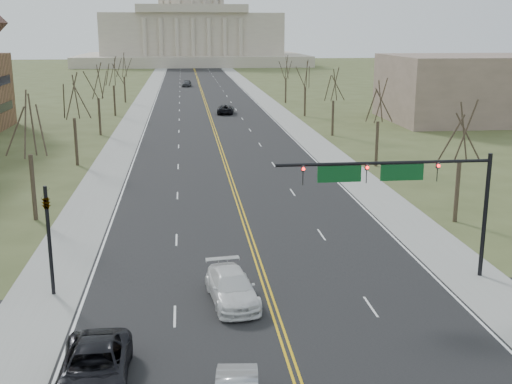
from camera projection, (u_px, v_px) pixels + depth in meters
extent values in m
cube|color=black|center=(205.00, 100.00, 128.67)|extent=(20.00, 380.00, 0.01)
cube|color=black|center=(287.00, 350.00, 28.51)|extent=(120.00, 14.00, 0.01)
cube|color=gray|center=(144.00, 101.00, 127.36)|extent=(4.00, 380.00, 0.03)
cube|color=gray|center=(264.00, 100.00, 129.98)|extent=(4.00, 380.00, 0.03)
cube|color=gold|center=(205.00, 100.00, 128.67)|extent=(0.42, 380.00, 0.01)
cube|color=silver|center=(155.00, 101.00, 127.60)|extent=(0.15, 380.00, 0.01)
cube|color=silver|center=(253.00, 100.00, 129.74)|extent=(0.15, 380.00, 0.01)
cube|color=beige|center=(193.00, 59.00, 263.01)|extent=(90.00, 60.00, 4.00)
cube|color=beige|center=(192.00, 34.00, 260.55)|extent=(70.00, 40.00, 16.00)
cube|color=beige|center=(192.00, 8.00, 238.47)|extent=(42.00, 3.00, 3.00)
cylinder|color=black|center=(485.00, 216.00, 36.21)|extent=(0.24, 0.24, 7.20)
cylinder|color=black|center=(385.00, 163.00, 34.77)|extent=(12.00, 0.18, 0.18)
imported|color=black|center=(437.00, 171.00, 35.23)|extent=(0.35, 0.40, 1.10)
sphere|color=#FF0C0C|center=(439.00, 166.00, 35.00)|extent=(0.18, 0.18, 0.18)
imported|color=black|center=(366.00, 173.00, 34.80)|extent=(0.35, 0.40, 1.10)
sphere|color=#FF0C0C|center=(367.00, 168.00, 34.57)|extent=(0.18, 0.18, 0.18)
imported|color=black|center=(303.00, 175.00, 34.42)|extent=(0.35, 0.40, 1.10)
sphere|color=#FF0C0C|center=(304.00, 169.00, 34.19)|extent=(0.18, 0.18, 0.18)
cube|color=#0C4C1E|center=(402.00, 172.00, 35.02)|extent=(2.40, 0.12, 0.90)
cube|color=#0C4C1E|center=(339.00, 174.00, 34.63)|extent=(2.40, 0.12, 0.90)
cylinder|color=black|center=(49.00, 241.00, 33.74)|extent=(0.20, 0.20, 6.00)
imported|color=black|center=(46.00, 201.00, 33.20)|extent=(0.32, 0.36, 0.99)
cylinder|color=#332A1E|center=(457.00, 191.00, 46.96)|extent=(0.32, 0.32, 4.68)
cylinder|color=#332A1E|center=(33.00, 188.00, 47.40)|extent=(0.32, 0.32, 4.95)
cylinder|color=#332A1E|center=(377.00, 144.00, 66.23)|extent=(0.32, 0.32, 4.68)
cylinder|color=#332A1E|center=(76.00, 142.00, 66.66)|extent=(0.32, 0.32, 4.95)
cylinder|color=#332A1E|center=(333.00, 118.00, 85.49)|extent=(0.32, 0.32, 4.68)
cylinder|color=#332A1E|center=(100.00, 117.00, 85.92)|extent=(0.32, 0.32, 4.95)
cylinder|color=#332A1E|center=(305.00, 102.00, 104.75)|extent=(0.32, 0.32, 4.68)
cylinder|color=#332A1E|center=(115.00, 101.00, 105.19)|extent=(0.32, 0.32, 4.95)
cylinder|color=#332A1E|center=(286.00, 91.00, 124.01)|extent=(0.32, 0.32, 4.68)
cylinder|color=#332A1E|center=(125.00, 90.00, 124.45)|extent=(0.32, 0.32, 4.95)
cube|color=black|center=(3.00, 108.00, 90.01)|extent=(0.10, 9.80, 1.20)
cube|color=black|center=(1.00, 81.00, 89.11)|extent=(0.10, 9.80, 1.20)
cube|color=#725E51|center=(471.00, 88.00, 99.06)|extent=(25.00, 20.00, 10.00)
imported|color=black|center=(94.00, 367.00, 25.38)|extent=(2.87, 5.99, 1.65)
imported|color=white|center=(232.00, 287.00, 33.32)|extent=(2.89, 5.72, 1.59)
imported|color=black|center=(226.00, 109.00, 108.18)|extent=(3.22, 5.85, 1.55)
imported|color=#484A50|center=(187.00, 83.00, 159.60)|extent=(2.61, 5.12, 1.67)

